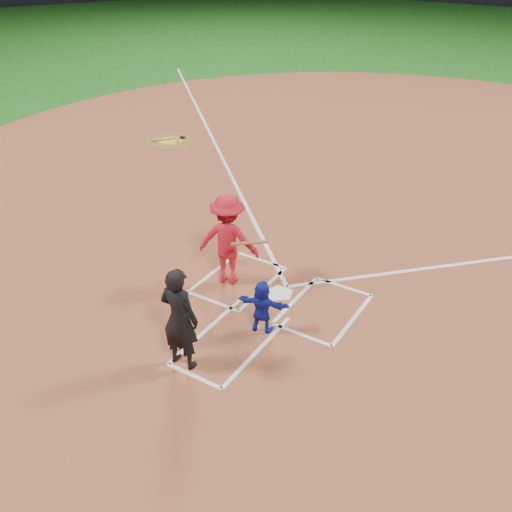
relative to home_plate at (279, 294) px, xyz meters
The scene contains 12 objects.
ground 0.02m from the home_plate, ahead, with size 120.00×120.00×0.00m, color #155314.
home_plate_dirt 6.00m from the home_plate, 90.00° to the left, with size 28.00×28.00×0.01m, color brown.
home_plate is the anchor object (origin of this frame).
on_deck_circle 9.69m from the home_plate, 142.16° to the left, with size 1.70×1.70×0.01m, color brown.
on_deck_logo 9.69m from the home_plate, 142.16° to the left, with size 0.80×0.80×0.00m, color yellow.
on_deck_bat_a 9.73m from the home_plate, 140.45° to the left, with size 0.06×0.06×0.84m, color olive.
on_deck_bat_b 9.79m from the home_plate, 143.34° to the left, with size 0.06×0.06×0.84m, color olive.
bat_weight_donut 9.79m from the home_plate, 139.59° to the left, with size 0.19×0.19×0.05m, color black.
catcher 1.31m from the home_plate, 75.34° to the right, with size 0.95×0.30×1.02m, color #131F9D.
umpire 2.81m from the home_plate, 97.67° to the right, with size 0.68×0.45×1.86m, color black.
chalk_markings 5.29m from the home_plate, 90.00° to the left, with size 28.35×17.32×0.01m.
batter_at_plate 1.48m from the home_plate, behind, with size 1.48×1.08×1.92m.
Camera 1 is at (4.57, -8.22, 6.47)m, focal length 40.00 mm.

